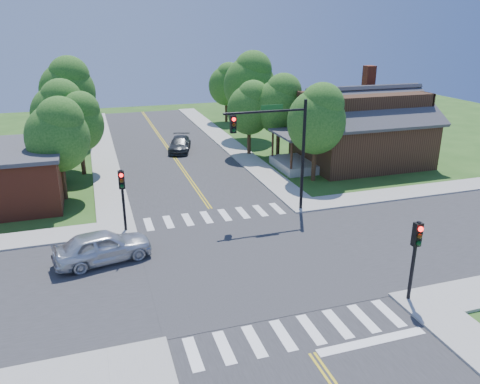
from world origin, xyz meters
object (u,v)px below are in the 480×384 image
object	(u,v)px
house_ne	(361,125)
car_dgrey	(180,145)
car_silver	(103,247)
signal_mast_ne	(279,139)
signal_pole_se	(416,247)
signal_pole_nw	(122,189)

from	to	relation	value
house_ne	car_dgrey	size ratio (longest dim) A/B	2.64
house_ne	car_silver	world-z (taller)	house_ne
signal_mast_ne	signal_pole_se	distance (m)	11.55
signal_pole_nw	car_dgrey	size ratio (longest dim) A/B	0.77
signal_mast_ne	signal_pole_nw	size ratio (longest dim) A/B	1.89
signal_mast_ne	car_silver	size ratio (longest dim) A/B	1.40
signal_mast_ne	car_dgrey	distance (m)	17.86
signal_mast_ne	house_ne	xyz separation A→B (m)	(11.19, 8.65, -1.52)
signal_pole_nw	car_silver	world-z (taller)	signal_pole_nw
signal_pole_nw	car_silver	bearing A→B (deg)	-112.66
house_ne	car_silver	bearing A→B (deg)	-151.52
signal_mast_ne	house_ne	distance (m)	14.23
signal_pole_nw	house_ne	size ratio (longest dim) A/B	0.29
signal_pole_se	car_dgrey	distance (m)	28.77
signal_mast_ne	signal_pole_nw	distance (m)	9.76
signal_pole_nw	car_silver	distance (m)	4.05
signal_pole_se	signal_pole_nw	world-z (taller)	same
signal_mast_ne	signal_pole_se	world-z (taller)	signal_mast_ne
signal_pole_nw	car_silver	xyz separation A→B (m)	(-1.39, -3.33, -1.83)
signal_mast_ne	house_ne	bearing A→B (deg)	37.68
signal_pole_se	signal_pole_nw	xyz separation A→B (m)	(-11.20, 11.20, 0.00)
house_ne	car_dgrey	distance (m)	16.73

